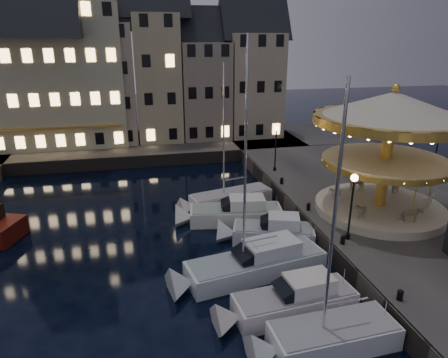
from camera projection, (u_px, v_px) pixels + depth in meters
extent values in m
plane|color=black|center=(237.00, 281.00, 22.44)|extent=(160.00, 160.00, 0.00)
cube|color=#474442|center=(395.00, 207.00, 30.54)|extent=(16.00, 56.00, 1.30)
cube|color=#474442|center=(112.00, 149.00, 46.37)|extent=(44.00, 12.00, 1.30)
cube|color=#47423A|center=(297.00, 216.00, 28.94)|extent=(0.15, 44.00, 1.30)
cube|color=#47423A|center=(129.00, 162.00, 41.25)|extent=(48.00, 0.15, 1.30)
cylinder|color=black|center=(348.00, 236.00, 24.31)|extent=(0.28, 0.28, 0.30)
cylinder|color=black|center=(351.00, 210.00, 23.72)|extent=(0.12, 0.12, 3.80)
sphere|color=#FFD18C|center=(355.00, 178.00, 23.03)|extent=(0.44, 0.44, 0.44)
cylinder|color=black|center=(275.00, 169.00, 36.73)|extent=(0.28, 0.28, 0.30)
cylinder|color=black|center=(276.00, 150.00, 36.14)|extent=(0.12, 0.12, 3.80)
sphere|color=#FFD18C|center=(277.00, 128.00, 35.45)|extent=(0.44, 0.44, 0.44)
cylinder|color=black|center=(430.00, 184.00, 33.02)|extent=(0.28, 0.28, 0.30)
cylinder|color=black|center=(434.00, 164.00, 32.43)|extent=(0.12, 0.12, 3.80)
sphere|color=#FFD18C|center=(439.00, 139.00, 31.73)|extent=(0.44, 0.44, 0.44)
cylinder|color=black|center=(400.00, 296.00, 18.66)|extent=(0.28, 0.28, 0.40)
sphere|color=black|center=(401.00, 292.00, 18.58)|extent=(0.30, 0.30, 0.30)
cylinder|color=black|center=(343.00, 241.00, 23.72)|extent=(0.28, 0.28, 0.40)
sphere|color=black|center=(343.00, 237.00, 23.64)|extent=(0.30, 0.30, 0.30)
cylinder|color=black|center=(308.00, 207.00, 28.31)|extent=(0.28, 0.28, 0.40)
sphere|color=black|center=(309.00, 205.00, 28.24)|extent=(0.30, 0.30, 0.30)
cylinder|color=black|center=(282.00, 181.00, 33.37)|extent=(0.28, 0.28, 0.40)
sphere|color=black|center=(282.00, 179.00, 33.30)|extent=(0.30, 0.30, 0.30)
cube|color=gray|center=(51.00, 90.00, 44.75)|extent=(5.60, 8.00, 12.00)
cube|color=tan|center=(107.00, 84.00, 45.80)|extent=(6.20, 8.00, 13.00)
cube|color=tan|center=(157.00, 78.00, 46.78)|extent=(5.00, 8.00, 14.00)
cube|color=gray|center=(203.00, 90.00, 48.38)|extent=(5.60, 8.00, 11.00)
cube|color=tan|center=(251.00, 85.00, 49.42)|extent=(6.20, 8.00, 12.00)
cube|color=beige|center=(50.00, 76.00, 44.26)|extent=(16.00, 9.00, 15.00)
cube|color=silver|center=(333.00, 338.00, 17.55)|extent=(5.70, 2.43, 1.30)
cube|color=gray|center=(335.00, 325.00, 17.33)|extent=(5.42, 2.25, 0.10)
cylinder|color=silver|center=(333.00, 226.00, 15.54)|extent=(0.14, 0.14, 9.80)
cube|color=silver|center=(294.00, 305.00, 19.69)|extent=(6.21, 2.59, 1.30)
cube|color=gray|center=(295.00, 294.00, 19.47)|extent=(5.90, 2.40, 0.10)
cube|color=silver|center=(309.00, 283.00, 19.53)|extent=(2.43, 1.73, 0.80)
cube|color=black|center=(286.00, 290.00, 19.22)|extent=(1.19, 1.51, 0.88)
cube|color=silver|center=(256.00, 267.00, 22.93)|extent=(8.36, 3.81, 1.30)
cube|color=gray|center=(256.00, 257.00, 22.70)|extent=(7.93, 3.55, 0.10)
cube|color=silver|center=(271.00, 247.00, 22.91)|extent=(3.34, 2.31, 0.80)
cube|color=black|center=(246.00, 254.00, 22.36)|extent=(1.61, 1.88, 1.01)
cylinder|color=silver|center=(245.00, 168.00, 20.58)|extent=(0.14, 0.14, 10.85)
cube|color=silver|center=(273.00, 236.00, 26.53)|extent=(5.65, 3.60, 1.30)
cube|color=gray|center=(274.00, 227.00, 26.31)|extent=(5.35, 3.36, 0.10)
cube|color=silver|center=(284.00, 221.00, 26.10)|extent=(2.39, 2.08, 0.80)
cube|color=black|center=(267.00, 222.00, 26.24)|extent=(1.35, 1.65, 0.83)
cube|color=white|center=(236.00, 216.00, 29.41)|extent=(6.94, 3.23, 1.30)
cube|color=gray|center=(236.00, 208.00, 29.18)|extent=(6.59, 3.00, 0.10)
cube|color=white|center=(247.00, 202.00, 29.09)|extent=(2.77, 2.04, 0.80)
cube|color=black|center=(229.00, 204.00, 29.04)|extent=(1.37, 1.72, 0.92)
cube|color=silver|center=(231.00, 200.00, 32.41)|extent=(6.93, 3.54, 1.30)
cube|color=#92909B|center=(231.00, 192.00, 32.18)|extent=(6.57, 3.31, 0.10)
cylinder|color=silver|center=(224.00, 139.00, 30.39)|extent=(0.14, 0.14, 8.96)
cylinder|color=beige|center=(379.00, 208.00, 28.08)|extent=(8.78, 8.78, 0.55)
cylinder|color=gold|center=(386.00, 158.00, 26.83)|extent=(0.77, 0.77, 6.81)
cylinder|color=beige|center=(386.00, 159.00, 26.87)|extent=(8.13, 8.13, 0.20)
cylinder|color=gold|center=(385.00, 162.00, 26.94)|extent=(8.43, 8.43, 0.38)
cone|color=beige|center=(393.00, 105.00, 25.65)|extent=(10.10, 10.10, 1.76)
cylinder|color=gold|center=(391.00, 120.00, 25.96)|extent=(10.10, 10.10, 0.55)
sphere|color=gold|center=(396.00, 88.00, 25.28)|extent=(0.55, 0.55, 0.55)
imported|color=beige|center=(409.00, 189.00, 29.22)|extent=(1.83, 1.33, 1.10)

